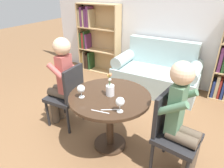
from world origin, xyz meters
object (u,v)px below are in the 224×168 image
Objects in this scene: chair_right at (171,130)px; person_right at (182,119)px; person_left at (61,80)px; bookshelf_left at (95,38)px; chair_left at (68,94)px; couch at (156,74)px; wine_glass_right at (120,102)px; flower_vase at (110,89)px; wine_glass_left at (81,89)px.

chair_right is 0.20m from person_right.
person_left is (-1.50, 0.06, 0.20)m from chair_right.
chair_left is at bearing -66.17° from bookshelf_left.
couch is 1.94m from person_right.
couch is at bearing 31.93° from person_right.
couch is 2.04m from wine_glass_right.
person_left is at bearing 94.59° from person_right.
bookshelf_left is at bearing -161.07° from person_left.
person_left is (-0.79, -1.66, 0.38)m from couch.
bookshelf_left is 5.46× the size of flower_vase.
couch is 1.86m from chair_right.
bookshelf_left is at bearing 56.10° from chair_right.
wine_glass_left is at bearing 107.68° from person_right.
chair_left reaches higher than wine_glass_left.
chair_right reaches higher than wine_glass_left.
chair_right is (0.71, -1.71, 0.18)m from couch.
wine_glass_right is at bearing -82.96° from couch.
person_left reaches higher than flower_vase.
bookshelf_left reaches higher than flower_vase.
flower_vase is at bearing 37.12° from wine_glass_left.
person_left is at bearing 163.53° from wine_glass_right.
person_right is (2.35, -2.00, -0.06)m from bookshelf_left.
person_right is (1.50, -0.08, 0.18)m from chair_left.
couch is 1.21× the size of person_left.
bookshelf_left is 3.02m from chair_right.
chair_left is at bearing 94.17° from person_right.
wine_glass_left is at bearing 175.45° from wine_glass_right.
couch is 5.61× the size of flower_vase.
bookshelf_left is 2.56m from wine_glass_left.
chair_left is at bearing 91.90° from person_left.
chair_left is 1.52m from person_right.
couch is 1.69× the size of chair_left.
flower_vase is at bearing 98.86° from chair_right.
wine_glass_right is 0.57× the size of flower_vase.
couch is 1.88m from person_left.
chair_left is 1.00× the size of chair_right.
bookshelf_left reaches higher than couch.
chair_right is at bearing -67.51° from couch.
bookshelf_left is 3.09m from person_right.
wine_glass_right is (0.49, -0.04, 0.01)m from wine_glass_left.
chair_right is 6.15× the size of wine_glass_left.
wine_glass_right is (0.95, -0.31, 0.33)m from chair_left.
wine_glass_right is at bearing 120.02° from person_right.
chair_left is (0.85, -1.92, -0.25)m from bookshelf_left.
wine_glass_right is at bearing 69.09° from chair_left.
wine_glass_right is (1.80, -2.23, 0.08)m from bookshelf_left.
couch is at bearing -9.88° from bookshelf_left.
bookshelf_left reaches higher than chair_right.
bookshelf_left is at bearing 120.75° from wine_glass_left.
chair_right is 0.71× the size of person_left.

